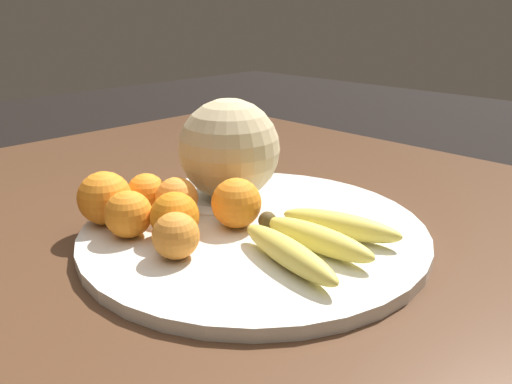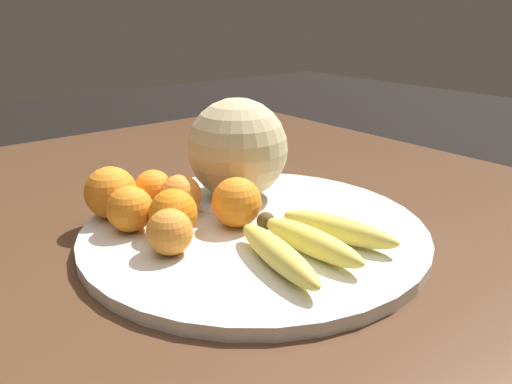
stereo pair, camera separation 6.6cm
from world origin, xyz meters
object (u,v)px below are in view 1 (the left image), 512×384
object	(u,v)px
fruit_bowl	(256,231)
orange_top_small	(178,237)
orange_front_left	(236,203)
orange_front_right	(177,198)
banana_bunch	(315,238)
orange_back_left	(105,198)
kitchen_table	(268,284)
orange_side_extra	(128,214)
produce_tag	(210,211)
melon	(229,149)
orange_mid_center	(175,216)
orange_back_right	(146,193)

from	to	relation	value
fruit_bowl	orange_top_small	distance (m)	0.13
orange_front_left	orange_front_right	distance (m)	0.09
banana_bunch	orange_back_left	distance (m)	0.29
kitchen_table	orange_side_extra	world-z (taller)	orange_side_extra
orange_top_small	produce_tag	size ratio (longest dim) A/B	0.75
orange_side_extra	produce_tag	size ratio (longest dim) A/B	0.82
banana_bunch	orange_front_left	distance (m)	0.12
kitchen_table	orange_top_small	size ratio (longest dim) A/B	25.99
melon	orange_side_extra	distance (m)	0.20
orange_front_left	orange_mid_center	size ratio (longest dim) A/B	1.08
orange_back_left	orange_top_small	xyz separation A→B (m)	(-0.15, -0.01, -0.01)
melon	produce_tag	distance (m)	0.10
kitchen_table	orange_front_right	xyz separation A→B (m)	(0.10, 0.09, 0.13)
orange_front_right	orange_top_small	size ratio (longest dim) A/B	1.06
orange_top_small	produce_tag	world-z (taller)	orange_top_small
kitchen_table	orange_front_left	xyz separation A→B (m)	(0.02, 0.05, 0.14)
orange_front_left	fruit_bowl	bearing A→B (deg)	-136.64
orange_side_extra	produce_tag	distance (m)	0.13
orange_front_left	orange_back_right	size ratio (longest dim) A/B	1.19
banana_bunch	orange_mid_center	xyz separation A→B (m)	(0.15, 0.10, 0.01)
orange_mid_center	orange_top_small	world-z (taller)	orange_mid_center
fruit_bowl	produce_tag	xyz separation A→B (m)	(0.08, 0.01, 0.01)
orange_back_left	orange_back_right	xyz separation A→B (m)	(-0.00, -0.06, -0.01)
produce_tag	orange_front_right	bearing A→B (deg)	40.58
orange_front_right	orange_side_extra	bearing A→B (deg)	92.74
fruit_bowl	produce_tag	world-z (taller)	produce_tag
fruit_bowl	orange_side_extra	distance (m)	0.17
fruit_bowl	orange_front_right	bearing A→B (deg)	30.43
banana_bunch	produce_tag	distance (m)	0.19
orange_back_left	orange_front_right	bearing A→B (deg)	-125.48
banana_bunch	orange_back_right	xyz separation A→B (m)	(0.25, 0.07, 0.01)
orange_front_left	melon	bearing A→B (deg)	-37.82
orange_mid_center	orange_top_small	size ratio (longest dim) A/B	1.11
fruit_bowl	orange_back_left	world-z (taller)	orange_back_left
melon	orange_back_left	xyz separation A→B (m)	(0.05, 0.19, -0.04)
banana_bunch	orange_mid_center	bearing A→B (deg)	-148.16
banana_bunch	orange_top_small	bearing A→B (deg)	-130.42
melon	orange_front_right	distance (m)	0.12
orange_back_right	orange_side_extra	xyz separation A→B (m)	(-0.06, 0.06, 0.00)
kitchen_table	orange_front_left	distance (m)	0.15
kitchen_table	orange_back_right	bearing A→B (deg)	34.63
banana_bunch	orange_mid_center	world-z (taller)	orange_mid_center
orange_front_right	orange_mid_center	world-z (taller)	orange_mid_center
melon	orange_top_small	world-z (taller)	melon
orange_front_right	orange_back_right	distance (m)	0.05
banana_bunch	produce_tag	size ratio (longest dim) A/B	2.36
kitchen_table	melon	xyz separation A→B (m)	(0.11, -0.02, 0.18)
banana_bunch	produce_tag	bearing A→B (deg)	-178.67
orange_front_right	orange_side_extra	xyz separation A→B (m)	(-0.00, 0.08, 0.00)
kitchen_table	orange_back_right	xyz separation A→B (m)	(0.15, 0.10, 0.13)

